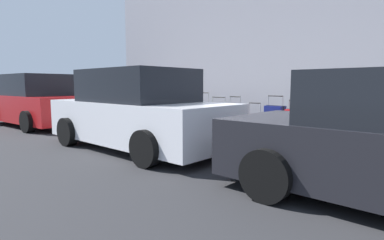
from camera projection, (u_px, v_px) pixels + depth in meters
ground_plane at (201, 140)px, 7.63m from camera, size 40.00×40.00×0.00m
sidewalk_curb at (253, 127)px, 9.47m from camera, size 18.00×5.00×0.14m
suitcase_olive_0 at (383, 138)px, 5.32m from camera, size 0.47×0.22×0.84m
suitcase_silver_1 at (349, 134)px, 5.74m from camera, size 0.46×0.24×0.70m
suitcase_black_2 at (320, 132)px, 6.18m from camera, size 0.43×0.24×0.87m
suitcase_red_3 at (295, 126)px, 6.43m from camera, size 0.37×0.28×0.93m
suitcase_navy_4 at (275, 123)px, 6.83m from camera, size 0.44×0.27×1.01m
suitcase_maroon_5 at (254, 126)px, 7.17m from camera, size 0.37×0.24×0.83m
suitcase_teal_6 at (235, 121)px, 7.40m from camera, size 0.37×0.26×0.97m
suitcase_olive_7 at (218, 119)px, 7.80m from camera, size 0.49×0.27×0.94m
suitcase_silver_8 at (204, 117)px, 8.20m from camera, size 0.37×0.23×1.05m
suitcase_black_9 at (188, 115)px, 8.52m from camera, size 0.51×0.23×1.05m
suitcase_red_10 at (173, 115)px, 8.90m from camera, size 0.41×0.19×1.01m
suitcase_navy_11 at (162, 114)px, 9.32m from camera, size 0.51×0.24×1.04m
fire_hydrant at (139, 111)px, 9.96m from camera, size 0.39×0.21×0.76m
bollard_post at (122, 112)px, 10.31m from camera, size 0.15×0.15×0.67m
parked_car_white_1 at (138, 112)px, 6.61m from camera, size 4.44×2.06×1.70m
parked_car_red_2 at (36, 102)px, 10.26m from camera, size 4.48×2.14×1.72m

